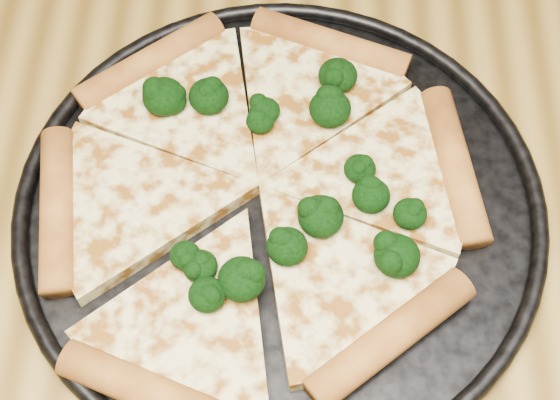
{
  "coord_description": "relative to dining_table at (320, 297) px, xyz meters",
  "views": [
    {
      "loc": [
        -0.02,
        -0.26,
        1.27
      ],
      "look_at": [
        -0.03,
        0.03,
        0.77
      ],
      "focal_mm": 53.4,
      "sensor_mm": 36.0,
      "label": 1
    }
  ],
  "objects": [
    {
      "name": "dining_table",
      "position": [
        0.0,
        0.0,
        0.0
      ],
      "size": [
        1.2,
        0.9,
        0.75
      ],
      "color": "olive",
      "rests_on": "ground"
    },
    {
      "name": "pizza_pan",
      "position": [
        -0.03,
        0.03,
        0.1
      ],
      "size": [
        0.37,
        0.37,
        0.02
      ],
      "color": "black",
      "rests_on": "dining_table"
    },
    {
      "name": "pizza",
      "position": [
        -0.05,
        0.03,
        0.11
      ],
      "size": [
        0.32,
        0.35,
        0.02
      ],
      "rotation": [
        0.0,
        0.0,
        -0.36
      ],
      "color": "#EFE192",
      "rests_on": "pizza_pan"
    },
    {
      "name": "broccoli_florets",
      "position": [
        -0.03,
        0.04,
        0.12
      ],
      "size": [
        0.2,
        0.21,
        0.02
      ],
      "color": "black",
      "rests_on": "pizza"
    }
  ]
}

